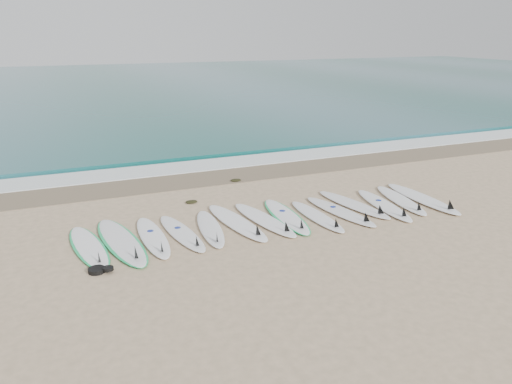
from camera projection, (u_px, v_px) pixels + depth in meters
name	position (u px, v px, depth m)	size (l,w,h in m)	color
ground	(276.00, 221.00, 11.86)	(120.00, 120.00, 0.00)	tan
ocean	(107.00, 86.00, 40.37)	(120.00, 55.00, 0.03)	#1D5C5F
wet_sand_band	(221.00, 176.00, 15.46)	(120.00, 1.80, 0.01)	#6F5E49
foam_band	(207.00, 165.00, 16.68)	(120.00, 1.40, 0.04)	silver
wave_crest	(195.00, 154.00, 17.99)	(120.00, 1.00, 0.10)	#1D5C5F
surfboard_0	(89.00, 247.00, 10.30)	(0.94, 2.57, 0.32)	white
surfboard_1	(122.00, 242.00, 10.55)	(1.08, 2.98, 0.37)	white
surfboard_2	(153.00, 237.00, 10.77)	(0.53, 2.49, 0.32)	white
surfboard_3	(183.00, 233.00, 10.98)	(0.78, 2.45, 0.31)	white
surfboard_4	(211.00, 229.00, 11.25)	(0.80, 2.38, 0.30)	white
surfboard_5	(238.00, 223.00, 11.58)	(0.91, 2.78, 0.35)	white
surfboard_6	(265.00, 220.00, 11.75)	(0.92, 2.65, 0.33)	white
surfboard_7	(287.00, 216.00, 12.01)	(0.81, 2.61, 0.33)	white
surfboard_8	(318.00, 217.00, 11.98)	(0.54, 2.36, 0.30)	white
surfboard_9	(341.00, 212.00, 12.29)	(0.91, 2.57, 0.32)	silver
surfboard_10	(355.00, 205.00, 12.78)	(0.97, 2.64, 0.33)	silver
surfboard_11	(385.00, 205.00, 12.72)	(0.84, 2.63, 0.33)	white
surfboard_12	(402.00, 200.00, 13.11)	(0.93, 2.54, 0.32)	white
surfboard_13	(424.00, 199.00, 13.21)	(0.62, 2.84, 0.36)	white
seaweed_near	(191.00, 202.00, 13.07)	(0.32, 0.25, 0.06)	black
seaweed_far	(236.00, 180.00, 14.95)	(0.33, 0.25, 0.06)	black
leash_coil	(99.00, 270.00, 9.32)	(0.46, 0.36, 0.11)	black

